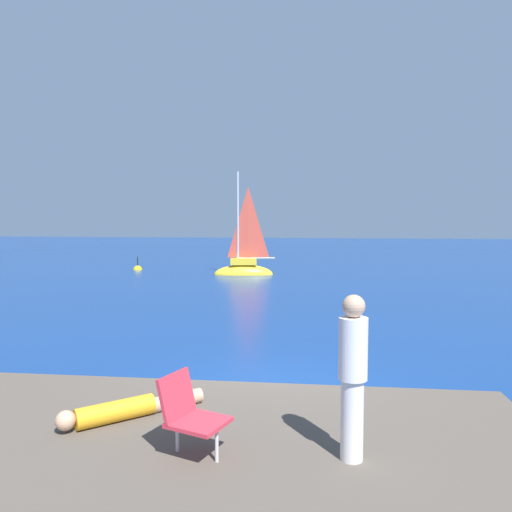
# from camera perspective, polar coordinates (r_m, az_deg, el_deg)

# --- Properties ---
(ground_plane) EXTENTS (160.00, 160.00, 0.00)m
(ground_plane) POSITION_cam_1_polar(r_m,az_deg,el_deg) (9.28, 1.87, -15.71)
(ground_plane) COLOR navy
(shore_ledge) EXTENTS (7.62, 3.57, 0.83)m
(shore_ledge) POSITION_cam_1_polar(r_m,az_deg,el_deg) (5.90, -6.43, -23.52)
(shore_ledge) COLOR brown
(shore_ledge) RESTS_ON ground
(boulder_seaward) EXTENTS (1.40, 1.47, 0.86)m
(boulder_seaward) POSITION_cam_1_polar(r_m,az_deg,el_deg) (8.04, -6.91, -18.97)
(boulder_seaward) COLOR brown
(boulder_seaward) RESTS_ON ground
(boulder_inland) EXTENTS (0.82, 0.97, 0.63)m
(boulder_inland) POSITION_cam_1_polar(r_m,az_deg,el_deg) (8.42, -12.54, -17.93)
(boulder_inland) COLOR brown
(boulder_inland) RESTS_ON ground
(sailboat_near) EXTENTS (3.61, 1.72, 6.57)m
(sailboat_near) POSITION_cam_1_polar(r_m,az_deg,el_deg) (28.29, -1.44, -1.50)
(sailboat_near) COLOR yellow
(sailboat_near) RESTS_ON ground
(person_sunbather) EXTENTS (1.40, 1.28, 0.25)m
(person_sunbather) POSITION_cam_1_polar(r_m,az_deg,el_deg) (6.14, -15.00, -17.04)
(person_sunbather) COLOR gold
(person_sunbather) RESTS_ON shore_ledge
(person_standing) EXTENTS (0.28, 0.28, 1.62)m
(person_standing) POSITION_cam_1_polar(r_m,az_deg,el_deg) (4.88, 11.31, -13.30)
(person_standing) COLOR white
(person_standing) RESTS_ON shore_ledge
(beach_chair) EXTENTS (0.72, 0.65, 0.80)m
(beach_chair) POSITION_cam_1_polar(r_m,az_deg,el_deg) (5.07, -7.92, -17.63)
(beach_chair) COLOR #E03342
(beach_chair) RESTS_ON shore_ledge
(marker_buoy) EXTENTS (0.56, 0.56, 1.13)m
(marker_buoy) POSITION_cam_1_polar(r_m,az_deg,el_deg) (31.97, -13.75, -1.59)
(marker_buoy) COLOR yellow
(marker_buoy) RESTS_ON ground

